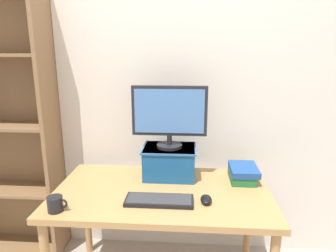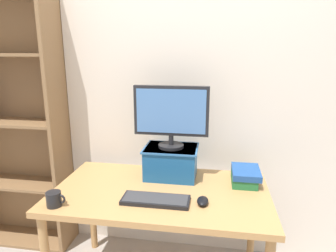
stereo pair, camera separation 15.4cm
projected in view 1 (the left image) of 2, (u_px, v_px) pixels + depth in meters
The scene contains 8 objects.
back_wall at pixel (168, 83), 2.18m from camera, with size 7.00×0.08×2.60m.
desk at pixel (162, 201), 1.85m from camera, with size 1.31×0.75×0.71m.
riser_box at pixel (169, 161), 2.01m from camera, with size 0.35×0.28×0.21m.
computer_monitor at pixel (169, 114), 1.93m from camera, with size 0.49×0.17×0.41m.
keyboard at pixel (160, 200), 1.68m from camera, with size 0.38×0.15×0.02m.
computer_mouse at pixel (206, 199), 1.68m from camera, with size 0.06×0.10×0.04m.
book_stack at pixel (243, 173), 1.96m from camera, with size 0.17×0.24×0.09m.
coffee_mug at pixel (56, 204), 1.58m from camera, with size 0.11×0.08×0.08m.
Camera 1 is at (0.16, -1.67, 1.54)m, focal length 32.00 mm.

